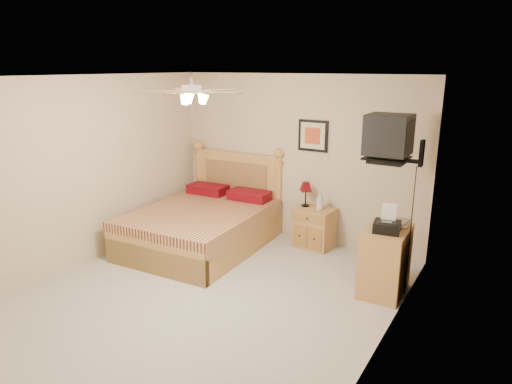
# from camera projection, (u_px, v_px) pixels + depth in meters

# --- Properties ---
(floor) EXTENTS (4.50, 4.50, 0.00)m
(floor) POSITION_uv_depth(u_px,v_px,m) (210.00, 294.00, 5.38)
(floor) COLOR #ADA89D
(floor) RESTS_ON ground
(ceiling) EXTENTS (4.00, 4.50, 0.04)m
(ceiling) POSITION_uv_depth(u_px,v_px,m) (203.00, 77.00, 4.71)
(ceiling) COLOR white
(ceiling) RESTS_ON ground
(wall_back) EXTENTS (4.00, 0.04, 2.50)m
(wall_back) POSITION_uv_depth(u_px,v_px,m) (296.00, 158.00, 6.91)
(wall_back) COLOR beige
(wall_back) RESTS_ON ground
(wall_front) EXTENTS (4.00, 0.04, 2.50)m
(wall_front) POSITION_uv_depth(u_px,v_px,m) (13.00, 267.00, 3.19)
(wall_front) COLOR beige
(wall_front) RESTS_ON ground
(wall_left) EXTENTS (0.04, 4.50, 2.50)m
(wall_left) POSITION_uv_depth(u_px,v_px,m) (86.00, 172.00, 6.04)
(wall_left) COLOR beige
(wall_left) RESTS_ON ground
(wall_right) EXTENTS (0.04, 4.50, 2.50)m
(wall_right) POSITION_uv_depth(u_px,v_px,m) (387.00, 224.00, 4.06)
(wall_right) COLOR beige
(wall_right) RESTS_ON ground
(bed) EXTENTS (1.74, 2.22, 1.39)m
(bed) POSITION_uv_depth(u_px,v_px,m) (200.00, 202.00, 6.62)
(bed) COLOR #BD8644
(bed) RESTS_ON ground
(nightstand) EXTENTS (0.58, 0.45, 0.59)m
(nightstand) POSITION_uv_depth(u_px,v_px,m) (314.00, 228.00, 6.75)
(nightstand) COLOR #B2823E
(nightstand) RESTS_ON ground
(table_lamp) EXTENTS (0.20, 0.20, 0.37)m
(table_lamp) POSITION_uv_depth(u_px,v_px,m) (306.00, 194.00, 6.73)
(table_lamp) COLOR #62080D
(table_lamp) RESTS_ON nightstand
(lotion_bottle) EXTENTS (0.11, 0.11, 0.27)m
(lotion_bottle) POSITION_uv_depth(u_px,v_px,m) (320.00, 201.00, 6.58)
(lotion_bottle) COLOR silver
(lotion_bottle) RESTS_ON nightstand
(framed_picture) EXTENTS (0.46, 0.04, 0.46)m
(framed_picture) POSITION_uv_depth(u_px,v_px,m) (313.00, 136.00, 6.66)
(framed_picture) COLOR black
(framed_picture) RESTS_ON wall_back
(dresser) EXTENTS (0.49, 0.69, 0.80)m
(dresser) POSITION_uv_depth(u_px,v_px,m) (385.00, 261.00, 5.34)
(dresser) COLOR #C07A3D
(dresser) RESTS_ON ground
(fax_machine) EXTENTS (0.33, 0.35, 0.31)m
(fax_machine) POSITION_uv_depth(u_px,v_px,m) (388.00, 219.00, 5.10)
(fax_machine) COLOR black
(fax_machine) RESTS_ON dresser
(magazine_lower) EXTENTS (0.24, 0.31, 0.03)m
(magazine_lower) POSITION_uv_depth(u_px,v_px,m) (390.00, 222.00, 5.41)
(magazine_lower) COLOR #C0B69E
(magazine_lower) RESTS_ON dresser
(magazine_upper) EXTENTS (0.22, 0.29, 0.02)m
(magazine_upper) POSITION_uv_depth(u_px,v_px,m) (391.00, 220.00, 5.43)
(magazine_upper) COLOR gray
(magazine_upper) RESTS_ON magazine_lower
(wall_tv) EXTENTS (0.56, 0.46, 0.58)m
(wall_tv) POSITION_uv_depth(u_px,v_px,m) (402.00, 139.00, 5.14)
(wall_tv) COLOR black
(wall_tv) RESTS_ON wall_right
(ceiling_fan) EXTENTS (1.14, 1.14, 0.28)m
(ceiling_fan) POSITION_uv_depth(u_px,v_px,m) (192.00, 91.00, 4.59)
(ceiling_fan) COLOR white
(ceiling_fan) RESTS_ON ceiling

